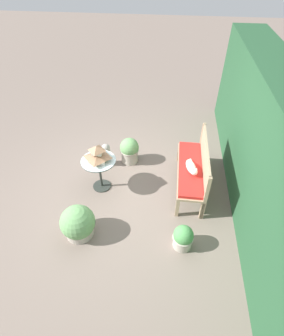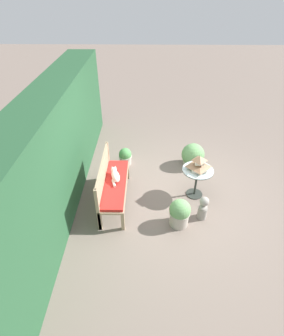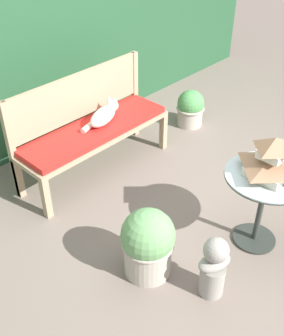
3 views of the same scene
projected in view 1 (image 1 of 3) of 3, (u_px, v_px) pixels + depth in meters
ground at (126, 188)px, 4.95m from camera, size 30.00×30.00×0.00m
foliage_hedge_back at (269, 152)px, 4.03m from camera, size 6.40×0.73×2.17m
garden_bench at (191, 169)px, 4.74m from camera, size 1.54×0.47×0.48m
bench_backrest at (205, 159)px, 4.55m from camera, size 1.54×0.06×0.94m
cat at (191, 167)px, 4.55m from camera, size 0.48×0.24×0.20m
patio_table at (99, 166)px, 4.66m from camera, size 0.62×0.62×0.65m
pagoda_birdhouse at (97, 154)px, 4.48m from camera, size 0.38×0.38×0.31m
garden_bust at (106, 154)px, 5.32m from camera, size 0.28×0.21×0.50m
potted_plant_hedge_corner at (78, 224)px, 4.04m from camera, size 0.54×0.54×0.56m
potted_plant_table_near at (183, 237)px, 3.90m from camera, size 0.32×0.32×0.42m
potted_plant_patio_mid at (130, 150)px, 5.38m from camera, size 0.39×0.39×0.55m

